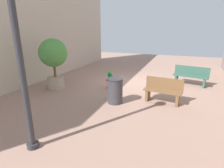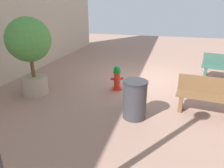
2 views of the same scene
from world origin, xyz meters
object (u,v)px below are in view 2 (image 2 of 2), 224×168
(bench_far, at_px, (206,96))
(trash_bin, at_px, (135,100))
(fire_hydrant, at_px, (117,78))
(planter_tree, at_px, (29,46))

(bench_far, xyz_separation_m, trash_bin, (1.71, 0.74, 0.00))
(fire_hydrant, relative_size, trash_bin, 0.84)
(planter_tree, bearing_deg, fire_hydrant, -156.80)
(bench_far, distance_m, planter_tree, 5.09)
(planter_tree, height_order, trash_bin, planter_tree)
(planter_tree, relative_size, trash_bin, 2.43)
(fire_hydrant, distance_m, trash_bin, 1.88)
(bench_far, relative_size, trash_bin, 1.51)
(fire_hydrant, distance_m, planter_tree, 2.84)
(fire_hydrant, bearing_deg, bench_far, 160.31)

